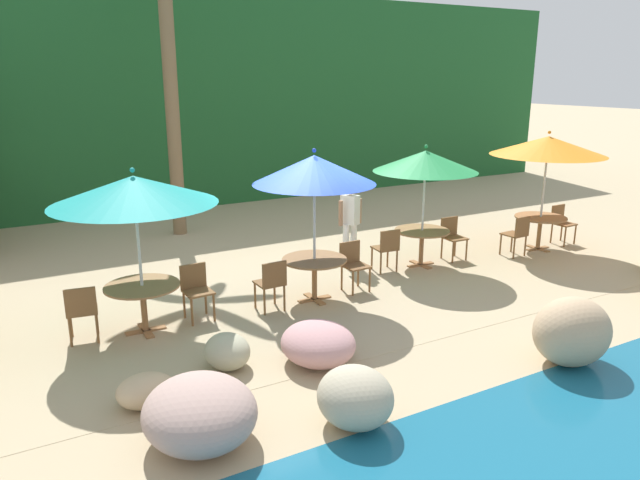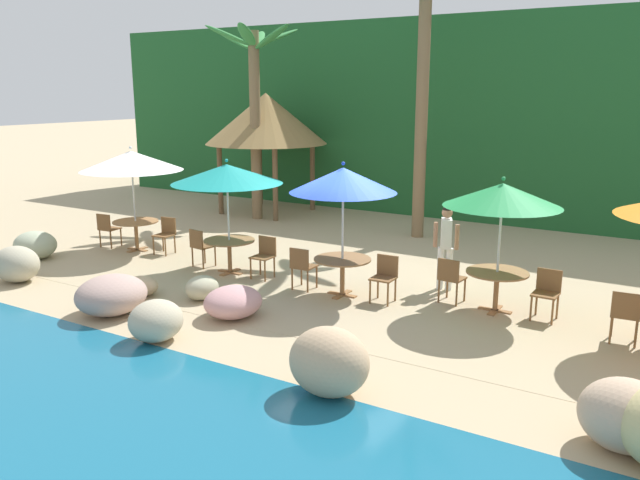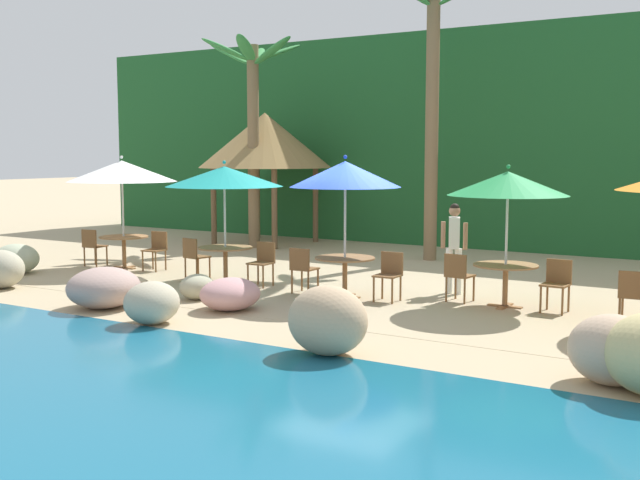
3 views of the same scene
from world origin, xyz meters
The scene contains 25 objects.
ground_plane centered at (0.00, 0.00, 0.00)m, with size 120.00×120.00×0.00m, color tan.
terrace_deck centered at (0.00, 0.00, 0.00)m, with size 18.00×5.20×0.01m.
foliage_backdrop centered at (0.00, 9.00, 3.00)m, with size 28.00×2.40×6.00m.
rock_seawall centered at (0.50, -3.10, 0.38)m, with size 15.25×3.31×0.92m.
umbrella_white centered at (-6.07, 0.17, 2.22)m, with size 2.45×2.45×2.57m.
dining_table_white centered at (-6.07, 0.17, 0.61)m, with size 1.10×1.10×0.74m.
chair_white_seaward centered at (-5.23, 0.34, 0.51)m, with size 0.46×0.47×0.87m.
chair_white_inland centered at (-6.91, 0.00, 0.51)m, with size 0.46×0.46×0.87m.
umbrella_teal centered at (-2.82, -0.22, 2.16)m, with size 2.35×2.35×2.48m.
dining_table_teal centered at (-2.82, -0.22, 0.61)m, with size 1.10×1.10×0.74m.
chair_teal_seaward centered at (-1.98, -0.10, 0.51)m, with size 0.44×0.44×0.87m.
chair_teal_inland centered at (-3.68, -0.19, 0.51)m, with size 0.48×0.48×0.87m.
umbrella_blue centered at (0.02, -0.32, 2.25)m, with size 2.02×2.02×2.59m.
dining_table_blue centered at (0.02, -0.32, 0.61)m, with size 1.10×1.10×0.74m.
chair_blue_seaward centered at (0.86, -0.20, 0.51)m, with size 0.43×0.44×0.87m.
chair_blue_inland centered at (-0.83, -0.44, 0.51)m, with size 0.43×0.44×0.87m.
umbrella_green centered at (2.81, 0.31, 2.11)m, with size 2.04×2.04×2.43m.
dining_table_green centered at (2.81, 0.31, 0.61)m, with size 1.10×1.10×0.74m.
chair_green_seaward centered at (3.67, 0.37, 0.51)m, with size 0.43×0.44×0.87m.
chair_green_inland centered at (1.96, 0.30, 0.51)m, with size 0.46×0.47×0.87m.
chair_orange_inland centered at (4.96, -0.19, 0.51)m, with size 0.45×0.46×0.87m.
palm_tree_nearest centered at (-5.92, 4.95, 3.81)m, with size 2.88×2.79×5.70m.
palm_tree_second centered at (-0.70, 5.17, 4.55)m, with size 3.17×3.04×6.90m.
palapa_hut centered at (-6.27, 6.00, 2.97)m, with size 3.86×3.86×3.78m.
waiter_in_white centered at (1.58, 1.04, 0.99)m, with size 0.52×0.39×1.70m.
Camera 2 is at (5.72, -10.65, 3.90)m, focal length 35.88 mm.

